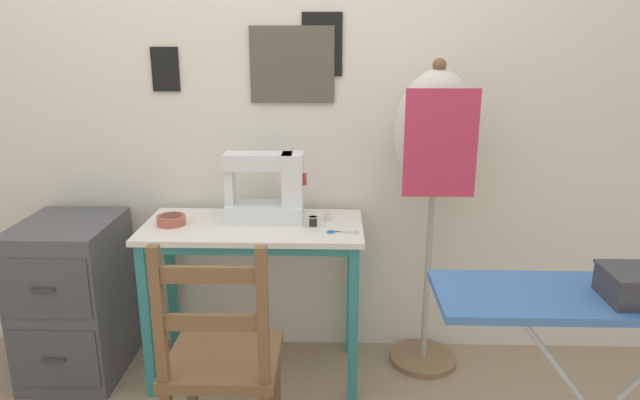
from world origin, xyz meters
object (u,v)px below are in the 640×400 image
(sewing_machine, at_px, (269,190))
(thread_spool_mid_table, at_px, (327,216))
(wooden_chair, at_px, (222,361))
(thread_spool_near_machine, at_px, (313,222))
(fabric_bowl, at_px, (171,220))
(dress_form, at_px, (435,148))
(scissors, at_px, (338,232))
(filing_cabinet, at_px, (75,299))
(ironing_board, at_px, (613,309))
(storage_box, at_px, (634,285))

(sewing_machine, height_order, thread_spool_mid_table, sewing_machine)
(thread_spool_mid_table, distance_m, wooden_chair, 0.82)
(sewing_machine, distance_m, thread_spool_near_machine, 0.24)
(fabric_bowl, relative_size, dress_form, 0.09)
(fabric_bowl, relative_size, thread_spool_mid_table, 3.48)
(sewing_machine, xyz_separation_m, scissors, (0.30, -0.15, -0.14))
(wooden_chair, bearing_deg, fabric_bowl, 119.10)
(sewing_machine, bearing_deg, thread_spool_near_machine, -20.15)
(sewing_machine, height_order, filing_cabinet, sewing_machine)
(scissors, relative_size, thread_spool_mid_table, 3.77)
(scissors, height_order, ironing_board, ironing_board)
(sewing_machine, distance_m, thread_spool_mid_table, 0.29)
(storage_box, bearing_deg, dress_form, 111.84)
(thread_spool_near_machine, height_order, ironing_board, ironing_board)
(scissors, bearing_deg, storage_box, -43.62)
(storage_box, bearing_deg, wooden_chair, 166.30)
(fabric_bowl, xyz_separation_m, scissors, (0.73, -0.09, -0.02))
(wooden_chair, relative_size, ironing_board, 0.88)
(dress_form, bearing_deg, thread_spool_mid_table, -174.76)
(scissors, relative_size, filing_cabinet, 0.18)
(thread_spool_mid_table, xyz_separation_m, dress_form, (0.47, 0.04, 0.31))
(scissors, bearing_deg, dress_form, 26.26)
(wooden_chair, bearing_deg, dress_form, 39.61)
(fabric_bowl, height_order, ironing_board, ironing_board)
(thread_spool_mid_table, relative_size, dress_form, 0.02)
(thread_spool_near_machine, xyz_separation_m, ironing_board, (0.91, -0.82, 0.01))
(wooden_chair, bearing_deg, thread_spool_near_machine, 61.40)
(thread_spool_mid_table, xyz_separation_m, filing_cabinet, (-1.16, -0.07, -0.39))
(scissors, relative_size, storage_box, 0.80)
(storage_box, bearing_deg, sewing_machine, 140.31)
(scissors, xyz_separation_m, ironing_board, (0.80, -0.74, 0.03))
(fabric_bowl, distance_m, ironing_board, 1.74)
(dress_form, distance_m, storage_box, 1.09)
(sewing_machine, distance_m, storage_box, 1.46)
(thread_spool_near_machine, distance_m, filing_cabinet, 1.17)
(sewing_machine, distance_m, filing_cabinet, 1.05)
(sewing_machine, relative_size, storage_box, 2.11)
(thread_spool_mid_table, height_order, ironing_board, ironing_board)
(scissors, height_order, thread_spool_near_machine, thread_spool_near_machine)
(scissors, distance_m, thread_spool_near_machine, 0.13)
(dress_form, distance_m, ironing_board, 1.06)
(thread_spool_mid_table, bearing_deg, thread_spool_near_machine, -123.95)
(thread_spool_near_machine, height_order, storage_box, storage_box)
(thread_spool_mid_table, relative_size, storage_box, 0.21)
(wooden_chair, height_order, filing_cabinet, wooden_chair)
(fabric_bowl, xyz_separation_m, storage_box, (1.55, -0.87, 0.11))
(fabric_bowl, distance_m, filing_cabinet, 0.62)
(filing_cabinet, bearing_deg, sewing_machine, 3.48)
(fabric_bowl, distance_m, dress_form, 1.20)
(sewing_machine, xyz_separation_m, fabric_bowl, (-0.43, -0.06, -0.12))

